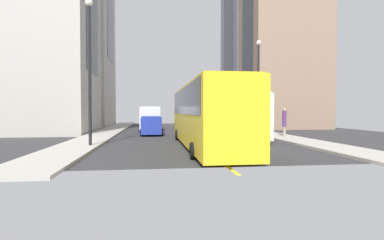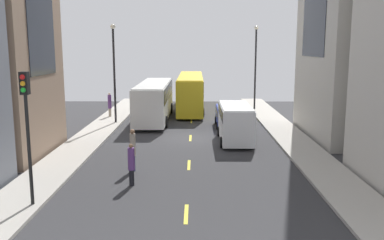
# 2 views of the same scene
# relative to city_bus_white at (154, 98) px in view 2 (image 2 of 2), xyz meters

# --- Properties ---
(ground_plane) EXTENTS (41.01, 41.01, 0.00)m
(ground_plane) POSITION_rel_city_bus_white_xyz_m (3.32, -7.65, -2.01)
(ground_plane) COLOR #333335
(sidewalk_west) EXTENTS (2.54, 44.00, 0.15)m
(sidewalk_west) POSITION_rel_city_bus_white_xyz_m (-3.91, -7.65, -1.93)
(sidewalk_west) COLOR #B2ADA3
(sidewalk_west) RESTS_ON ground
(sidewalk_east) EXTENTS (2.54, 44.00, 0.15)m
(sidewalk_east) POSITION_rel_city_bus_white_xyz_m (10.56, -7.65, -1.93)
(sidewalk_east) COLOR #B2ADA3
(sidewalk_east) RESTS_ON ground
(lane_stripe_1) EXTENTS (0.16, 2.00, 0.01)m
(lane_stripe_1) POSITION_rel_city_bus_white_xyz_m (3.32, -21.65, -2.00)
(lane_stripe_1) COLOR yellow
(lane_stripe_1) RESTS_ON ground
(lane_stripe_2) EXTENTS (0.16, 2.00, 0.01)m
(lane_stripe_2) POSITION_rel_city_bus_white_xyz_m (3.32, -14.65, -2.00)
(lane_stripe_2) COLOR yellow
(lane_stripe_2) RESTS_ON ground
(lane_stripe_3) EXTENTS (0.16, 2.00, 0.01)m
(lane_stripe_3) POSITION_rel_city_bus_white_xyz_m (3.32, -7.65, -2.00)
(lane_stripe_3) COLOR yellow
(lane_stripe_3) RESTS_ON ground
(lane_stripe_4) EXTENTS (0.16, 2.00, 0.01)m
(lane_stripe_4) POSITION_rel_city_bus_white_xyz_m (3.32, -0.65, -2.00)
(lane_stripe_4) COLOR yellow
(lane_stripe_4) RESTS_ON ground
(lane_stripe_5) EXTENTS (0.16, 2.00, 0.01)m
(lane_stripe_5) POSITION_rel_city_bus_white_xyz_m (3.32, 6.35, -2.00)
(lane_stripe_5) COLOR yellow
(lane_stripe_5) RESTS_ON ground
(lane_stripe_6) EXTENTS (0.16, 2.00, 0.01)m
(lane_stripe_6) POSITION_rel_city_bus_white_xyz_m (3.32, 13.35, -2.00)
(lane_stripe_6) COLOR yellow
(lane_stripe_6) RESTS_ON ground
(city_bus_white) EXTENTS (2.80, 12.14, 3.35)m
(city_bus_white) POSITION_rel_city_bus_white_xyz_m (0.00, 0.00, 0.00)
(city_bus_white) COLOR silver
(city_bus_white) RESTS_ON ground
(streetcar_yellow) EXTENTS (2.70, 14.45, 3.59)m
(streetcar_yellow) POSITION_rel_city_bus_white_xyz_m (3.18, 6.33, 0.12)
(streetcar_yellow) COLOR yellow
(streetcar_yellow) RESTS_ON ground
(delivery_van_white) EXTENTS (2.25, 5.65, 2.58)m
(delivery_van_white) POSITION_rel_city_bus_white_xyz_m (6.44, -8.78, -0.50)
(delivery_van_white) COLOR white
(delivery_van_white) RESTS_ON ground
(car_blue_0) EXTENTS (1.88, 4.02, 1.66)m
(car_blue_0) POSITION_rel_city_bus_white_xyz_m (6.29, -3.18, -1.03)
(car_blue_0) COLOR #2338AD
(car_blue_0) RESTS_ON ground
(pedestrian_crossing_near) EXTENTS (0.33, 0.33, 2.19)m
(pedestrian_crossing_near) POSITION_rel_city_bus_white_xyz_m (-4.23, 0.96, -0.70)
(pedestrian_crossing_near) COLOR gray
(pedestrian_crossing_near) RESTS_ON ground
(pedestrian_waiting_curb) EXTENTS (0.32, 0.32, 2.05)m
(pedestrian_waiting_curb) POSITION_rel_city_bus_white_xyz_m (0.64, -18.20, -0.92)
(pedestrian_waiting_curb) COLOR black
(pedestrian_waiting_curb) RESTS_ON ground
(pedestrian_walking_far) EXTENTS (0.30, 0.30, 2.28)m
(pedestrian_walking_far) POSITION_rel_city_bus_white_xyz_m (0.37, -15.82, -0.76)
(pedestrian_walking_far) COLOR navy
(pedestrian_walking_far) RESTS_ON ground
(traffic_light_near_corner) EXTENTS (0.32, 0.44, 5.45)m
(traffic_light_near_corner) POSITION_rel_city_bus_white_xyz_m (-3.04, -21.03, 1.96)
(traffic_light_near_corner) COLOR black
(traffic_light_near_corner) RESTS_ON ground
(streetlamp_near) EXTENTS (0.44, 0.44, 8.24)m
(streetlamp_near) POSITION_rel_city_bus_white_xyz_m (-3.14, -2.05, 3.09)
(streetlamp_near) COLOR black
(streetlamp_near) RESTS_ON ground
(streetlamp_far) EXTENTS (0.44, 0.44, 8.45)m
(streetlamp_far) POSITION_rel_city_bus_white_xyz_m (9.79, 5.74, 3.20)
(streetlamp_far) COLOR black
(streetlamp_far) RESTS_ON ground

